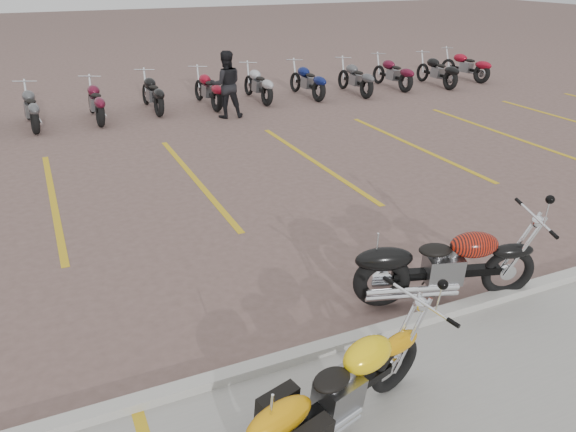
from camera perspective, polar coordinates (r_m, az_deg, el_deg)
name	(u,v)px	position (r m, az deg, el deg)	size (l,w,h in m)	color
ground	(272,268)	(8.10, -1.67, -5.35)	(100.00, 100.00, 0.00)	#705650
curb	(340,344)	(6.57, 5.30, -12.78)	(60.00, 0.18, 0.12)	#ADAAA3
parking_stripes	(195,179)	(11.56, -9.42, 3.74)	(38.00, 5.50, 0.01)	gold
yellow_cruiser	(333,392)	(5.37, 4.62, -17.39)	(2.15, 0.76, 0.91)	black
flame_cruiser	(441,268)	(7.39, 15.27, -5.08)	(2.33, 0.85, 0.99)	black
person_b	(226,85)	(16.05, -6.31, 13.13)	(0.89, 0.70, 1.84)	black
bg_bike_row	(180,91)	(17.20, -10.89, 12.35)	(22.25, 2.05, 1.10)	black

